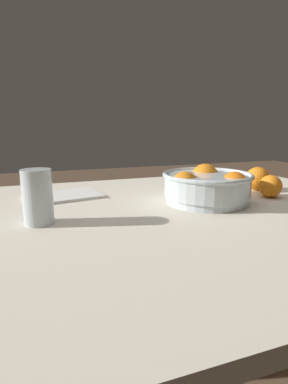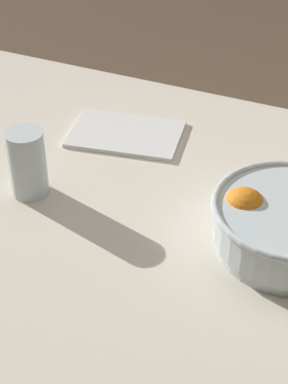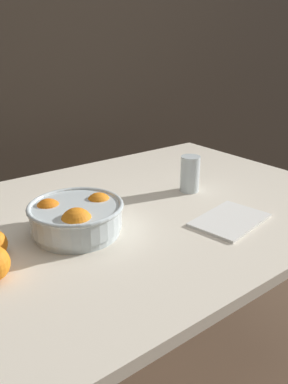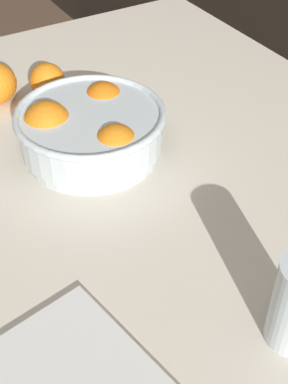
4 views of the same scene
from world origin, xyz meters
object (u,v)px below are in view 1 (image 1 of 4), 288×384
fruit_bowl (207,186)px  orange_loose_near_bowl (270,186)px  juice_glass (38,200)px  orange_loose_front (258,179)px

fruit_bowl → orange_loose_near_bowl: bearing=176.6°
juice_glass → orange_loose_front: 0.71m
fruit_bowl → orange_loose_front: 0.26m
fruit_bowl → orange_loose_near_bowl: (-0.21, 0.01, -0.01)m
fruit_bowl → juice_glass: juice_glass is taller
juice_glass → orange_loose_near_bowl: 0.67m
fruit_bowl → orange_loose_front: fruit_bowl is taller
juice_glass → orange_loose_near_bowl: bearing=-177.4°
juice_glass → orange_loose_near_bowl: size_ratio=1.79×
fruit_bowl → orange_loose_near_bowl: size_ratio=3.67×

